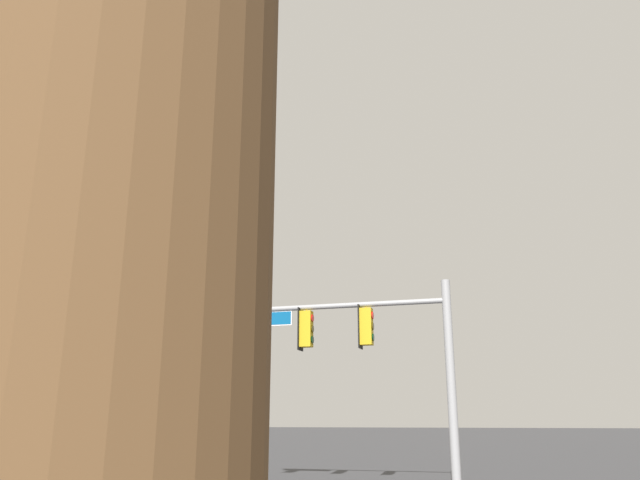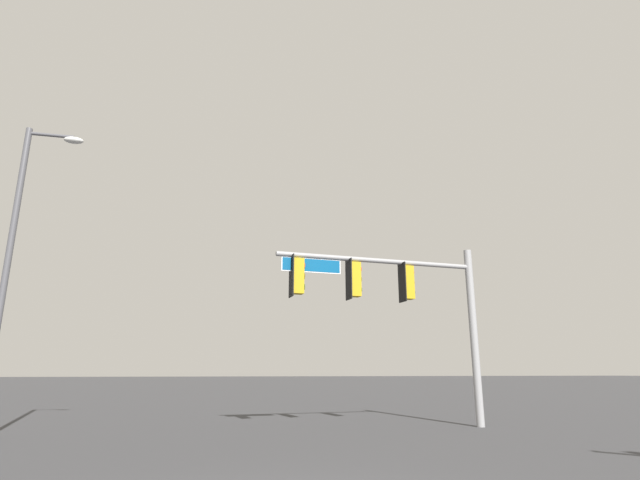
% 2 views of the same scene
% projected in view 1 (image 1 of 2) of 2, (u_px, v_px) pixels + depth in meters
% --- Properties ---
extents(signal_pole_near, '(6.98, 0.73, 5.84)m').
position_uv_depth(signal_pole_near, '(359.00, 343.00, 18.56)').
color(signal_pole_near, gray).
rests_on(signal_pole_near, ground_plane).
extents(street_lamp, '(1.63, 0.28, 8.78)m').
position_uv_depth(street_lamp, '(57.00, 333.00, 22.78)').
color(street_lamp, '#4C4C51').
rests_on(street_lamp, ground_plane).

